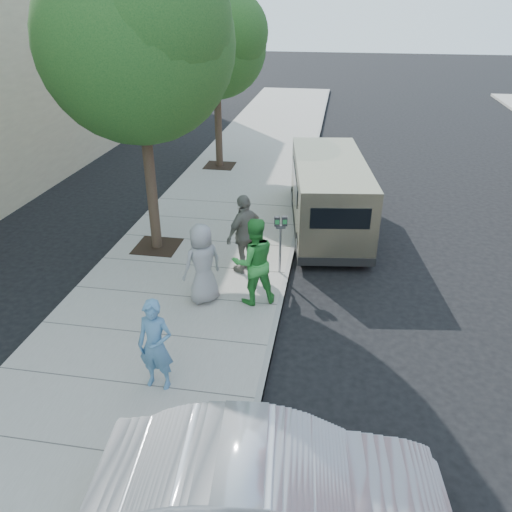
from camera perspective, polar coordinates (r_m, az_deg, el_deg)
name	(u,v)px	position (r m, az deg, el deg)	size (l,w,h in m)	color
ground	(218,305)	(11.65, -4.40, -5.57)	(120.00, 120.00, 0.00)	black
sidewalk	(176,298)	(11.86, -9.12, -4.78)	(5.00, 60.00, 0.15)	gray
curb_face	(279,308)	(11.39, 2.69, -5.93)	(0.12, 60.00, 0.16)	gray
tree_near	(138,36)	(12.79, -13.35, 23.28)	(4.62, 4.60, 7.53)	black
tree_far	(217,41)	(20.07, -4.52, 23.28)	(3.92, 3.80, 6.49)	black
parking_meter	(280,232)	(12.15, 2.81, 2.71)	(0.33, 0.18, 1.52)	gray
van	(328,193)	(15.08, 8.25, 7.09)	(2.68, 6.06, 2.17)	tan
sedan	(273,491)	(7.03, 1.96, -25.28)	(1.59, 4.55, 1.50)	#B7B8BF
person_officer	(156,345)	(8.88, -11.41, -9.96)	(0.64, 0.42, 1.75)	teal
person_green_shirt	(254,261)	(10.98, -0.26, -0.63)	(0.99, 0.77, 2.04)	green
person_gray_shirt	(202,264)	(11.11, -6.14, -0.89)	(0.92, 0.60, 1.88)	gray
person_striped_polo	(245,234)	(12.27, -1.27, 2.55)	(1.19, 0.49, 2.03)	slate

